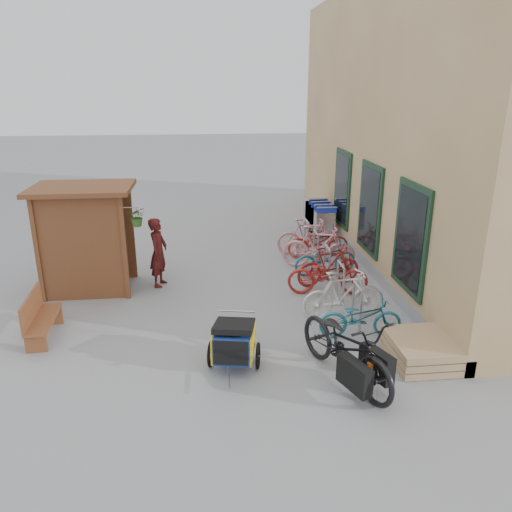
{
  "coord_description": "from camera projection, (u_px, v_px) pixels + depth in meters",
  "views": [
    {
      "loc": [
        -0.59,
        -8.53,
        4.49
      ],
      "look_at": [
        0.5,
        1.5,
        1.0
      ],
      "focal_mm": 35.0,
      "sensor_mm": 36.0,
      "label": 1
    }
  ],
  "objects": [
    {
      "name": "shopping_carts",
      "position": [
        319.0,
        214.0,
        15.62
      ],
      "size": [
        0.62,
        2.07,
        1.1
      ],
      "color": "silver",
      "rests_on": "ground"
    },
    {
      "name": "building",
      "position": [
        467.0,
        123.0,
        13.29
      ],
      "size": [
        6.07,
        13.0,
        7.0
      ],
      "color": "tan",
      "rests_on": "ground"
    },
    {
      "name": "bike_1",
      "position": [
        342.0,
        295.0,
        9.94
      ],
      "size": [
        1.74,
        0.66,
        1.02
      ],
      "primitive_type": "imported",
      "rotation": [
        0.0,
        0.0,
        1.68
      ],
      "color": "silver",
      "rests_on": "ground"
    },
    {
      "name": "child_trailer",
      "position": [
        234.0,
        341.0,
        8.24
      ],
      "size": [
        0.92,
        1.47,
        0.85
      ],
      "rotation": [
        0.0,
        0.0,
        -0.19
      ],
      "color": "navy",
      "rests_on": "ground"
    },
    {
      "name": "bench",
      "position": [
        39.0,
        316.0,
        9.18
      ],
      "size": [
        0.49,
        1.39,
        0.87
      ],
      "rotation": [
        0.0,
        0.0,
        0.06
      ],
      "color": "brown",
      "rests_on": "ground"
    },
    {
      "name": "cargo_bike",
      "position": [
        347.0,
        347.0,
        7.81
      ],
      "size": [
        1.57,
        2.41,
        1.2
      ],
      "rotation": [
        0.0,
        0.0,
        0.37
      ],
      "color": "black",
      "rests_on": "ground"
    },
    {
      "name": "ground",
      "position": [
        239.0,
        332.0,
        9.54
      ],
      "size": [
        80.0,
        80.0,
        0.0
      ],
      "primitive_type": "plane",
      "color": "gray"
    },
    {
      "name": "bike_3",
      "position": [
        329.0,
        266.0,
        11.62
      ],
      "size": [
        1.64,
        0.75,
        0.95
      ],
      "primitive_type": "imported",
      "rotation": [
        0.0,
        0.0,
        1.77
      ],
      "color": "maroon",
      "rests_on": "ground"
    },
    {
      "name": "pallet_stack",
      "position": [
        421.0,
        350.0,
        8.47
      ],
      "size": [
        1.0,
        1.2,
        0.4
      ],
      "color": "tan",
      "rests_on": "ground"
    },
    {
      "name": "bike_rack",
      "position": [
        327.0,
        260.0,
        11.86
      ],
      "size": [
        0.05,
        5.35,
        0.86
      ],
      "color": "#A5A8AD",
      "rests_on": "ground"
    },
    {
      "name": "bike_5",
      "position": [
        318.0,
        247.0,
        12.66
      ],
      "size": [
        1.94,
        1.02,
        1.12
      ],
      "primitive_type": "imported",
      "rotation": [
        0.0,
        0.0,
        1.29
      ],
      "color": "pink",
      "rests_on": "ground"
    },
    {
      "name": "bike_0",
      "position": [
        360.0,
        317.0,
        9.22
      ],
      "size": [
        1.57,
        0.64,
        0.81
      ],
      "primitive_type": "imported",
      "rotation": [
        0.0,
        0.0,
        1.5
      ],
      "color": "#206C81",
      "rests_on": "ground"
    },
    {
      "name": "person_kiosk",
      "position": [
        158.0,
        252.0,
        11.5
      ],
      "size": [
        0.54,
        0.68,
        1.62
      ],
      "primitive_type": "imported",
      "rotation": [
        0.0,
        0.0,
        1.28
      ],
      "color": "maroon",
      "rests_on": "ground"
    },
    {
      "name": "bike_2",
      "position": [
        328.0,
        275.0,
        11.1
      ],
      "size": [
        1.86,
        0.87,
        0.94
      ],
      "primitive_type": "imported",
      "rotation": [
        0.0,
        0.0,
        1.43
      ],
      "color": "maroon",
      "rests_on": "ground"
    },
    {
      "name": "bike_7",
      "position": [
        308.0,
        237.0,
        13.71
      ],
      "size": [
        1.73,
        0.59,
        1.02
      ],
      "primitive_type": "imported",
      "rotation": [
        0.0,
        0.0,
        1.51
      ],
      "color": "pink",
      "rests_on": "ground"
    },
    {
      "name": "bike_4",
      "position": [
        325.0,
        258.0,
        12.32
      ],
      "size": [
        1.67,
        0.81,
        0.84
      ],
      "primitive_type": "imported",
      "rotation": [
        0.0,
        0.0,
        1.73
      ],
      "color": "#206C81",
      "rests_on": "ground"
    },
    {
      "name": "kiosk",
      "position": [
        82.0,
        224.0,
        11.02
      ],
      "size": [
        2.49,
        1.65,
        2.4
      ],
      "color": "brown",
      "rests_on": "ground"
    },
    {
      "name": "bike_6",
      "position": [
        318.0,
        241.0,
        13.52
      ],
      "size": [
        1.72,
        0.69,
        0.89
      ],
      "primitive_type": "imported",
      "rotation": [
        0.0,
        0.0,
        1.63
      ],
      "color": "maroon",
      "rests_on": "ground"
    }
  ]
}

